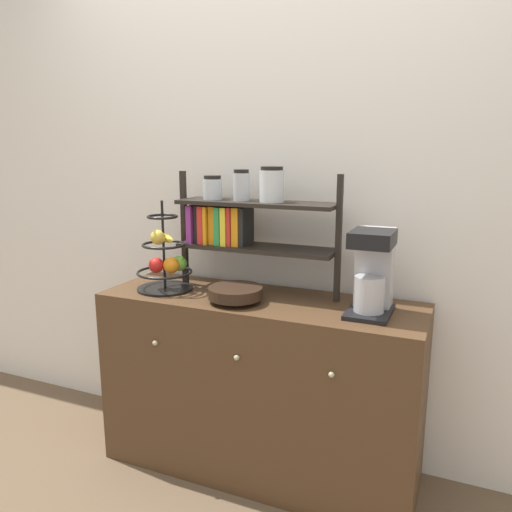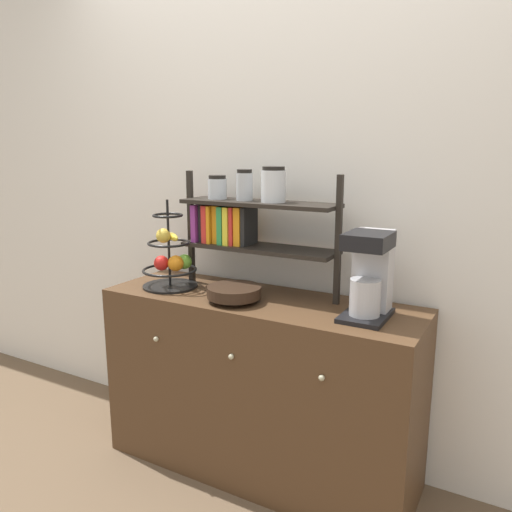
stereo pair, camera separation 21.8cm
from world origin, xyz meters
TOP-DOWN VIEW (x-y plane):
  - ground_plane at (0.00, 0.00)m, footprint 12.00×12.00m
  - wall_back at (0.00, 0.51)m, footprint 7.00×0.05m
  - sideboard at (0.00, 0.23)m, footprint 1.45×0.49m
  - coffee_maker at (0.49, 0.24)m, footprint 0.17×0.25m
  - fruit_stand at (-0.47, 0.20)m, footprint 0.26×0.26m
  - wooden_bowl at (-0.08, 0.14)m, footprint 0.24×0.24m
  - shelf_hutch at (-0.14, 0.33)m, footprint 0.79×0.20m

SIDE VIEW (x-z plane):
  - ground_plane at x=0.00m, z-range 0.00..0.00m
  - sideboard at x=0.00m, z-range 0.00..0.84m
  - wooden_bowl at x=-0.08m, z-range 0.85..0.92m
  - fruit_stand at x=-0.47m, z-range 0.77..1.19m
  - coffee_maker at x=0.49m, z-range 0.84..1.19m
  - shelf_hutch at x=-0.14m, z-range 0.90..1.48m
  - wall_back at x=0.00m, z-range 0.00..2.60m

